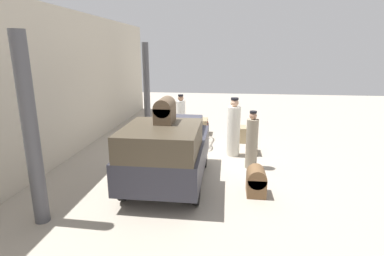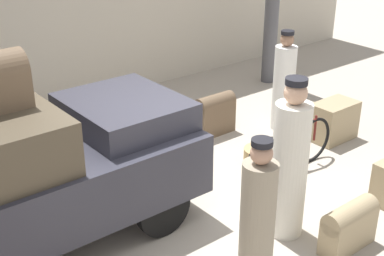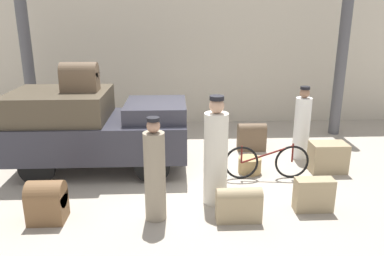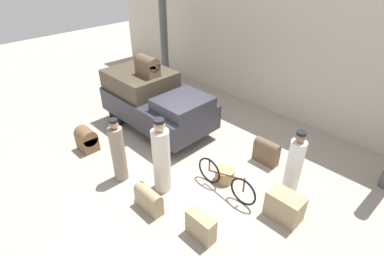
{
  "view_description": "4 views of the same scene",
  "coord_description": "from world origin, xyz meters",
  "px_view_note": "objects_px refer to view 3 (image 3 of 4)",
  "views": [
    {
      "loc": [
        -8.67,
        -0.86,
        3.25
      ],
      "look_at": [
        0.2,
        0.2,
        0.95
      ],
      "focal_mm": 28.0,
      "sensor_mm": 36.0,
      "label": 1
    },
    {
      "loc": [
        -3.51,
        -4.42,
        3.63
      ],
      "look_at": [
        0.2,
        0.2,
        0.95
      ],
      "focal_mm": 50.0,
      "sensor_mm": 36.0,
      "label": 2
    },
    {
      "loc": [
        -0.13,
        -6.88,
        3.08
      ],
      "look_at": [
        0.2,
        0.2,
        0.95
      ],
      "focal_mm": 35.0,
      "sensor_mm": 36.0,
      "label": 3
    },
    {
      "loc": [
        4.78,
        -4.31,
        4.93
      ],
      "look_at": [
        0.2,
        0.2,
        0.95
      ],
      "focal_mm": 28.0,
      "sensor_mm": 36.0,
      "label": 4
    }
  ],
  "objects_px": {
    "suitcase_small_leather": "(252,136)",
    "suitcase_tan_flat": "(314,195)",
    "trunk_on_truck_roof": "(80,77)",
    "trunk_barrel_dark": "(47,201)",
    "trunk_umber_medium": "(328,157)",
    "porter_carrying_trunk": "(302,126)",
    "wicker_basket": "(250,165)",
    "conductor_in_dark_uniform": "(155,173)",
    "porter_standing_middle": "(216,155)",
    "bicycle": "(267,162)",
    "trunk_large_brown": "(239,204)",
    "truck": "(96,126)"
  },
  "relations": [
    {
      "from": "bicycle",
      "to": "trunk_umber_medium",
      "type": "distance_m",
      "value": 1.38
    },
    {
      "from": "trunk_barrel_dark",
      "to": "truck",
      "type": "bearing_deg",
      "value": 80.4
    },
    {
      "from": "truck",
      "to": "wicker_basket",
      "type": "distance_m",
      "value": 3.26
    },
    {
      "from": "bicycle",
      "to": "suitcase_tan_flat",
      "type": "xyz_separation_m",
      "value": [
        0.47,
        -1.29,
        -0.07
      ]
    },
    {
      "from": "suitcase_tan_flat",
      "to": "trunk_on_truck_roof",
      "type": "distance_m",
      "value": 4.88
    },
    {
      "from": "wicker_basket",
      "to": "suitcase_tan_flat",
      "type": "height_order",
      "value": "suitcase_tan_flat"
    },
    {
      "from": "truck",
      "to": "bicycle",
      "type": "xyz_separation_m",
      "value": [
        3.41,
        -0.73,
        -0.57
      ]
    },
    {
      "from": "truck",
      "to": "conductor_in_dark_uniform",
      "type": "bearing_deg",
      "value": -58.53
    },
    {
      "from": "suitcase_small_leather",
      "to": "bicycle",
      "type": "bearing_deg",
      "value": -91.0
    },
    {
      "from": "conductor_in_dark_uniform",
      "to": "trunk_umber_medium",
      "type": "bearing_deg",
      "value": 26.57
    },
    {
      "from": "wicker_basket",
      "to": "conductor_in_dark_uniform",
      "type": "xyz_separation_m",
      "value": [
        -1.83,
        -1.73,
        0.6
      ]
    },
    {
      "from": "suitcase_small_leather",
      "to": "trunk_umber_medium",
      "type": "height_order",
      "value": "suitcase_small_leather"
    },
    {
      "from": "porter_standing_middle",
      "to": "truck",
      "type": "bearing_deg",
      "value": 144.38
    },
    {
      "from": "trunk_umber_medium",
      "to": "trunk_on_truck_roof",
      "type": "height_order",
      "value": "trunk_on_truck_roof"
    },
    {
      "from": "wicker_basket",
      "to": "porter_carrying_trunk",
      "type": "relative_size",
      "value": 0.29
    },
    {
      "from": "truck",
      "to": "bicycle",
      "type": "distance_m",
      "value": 3.54
    },
    {
      "from": "trunk_barrel_dark",
      "to": "trunk_umber_medium",
      "type": "xyz_separation_m",
      "value": [
        5.12,
        1.72,
        -0.03
      ]
    },
    {
      "from": "trunk_large_brown",
      "to": "trunk_on_truck_roof",
      "type": "height_order",
      "value": "trunk_on_truck_roof"
    },
    {
      "from": "conductor_in_dark_uniform",
      "to": "suitcase_small_leather",
      "type": "bearing_deg",
      "value": 54.93
    },
    {
      "from": "trunk_on_truck_roof",
      "to": "suitcase_tan_flat",
      "type": "bearing_deg",
      "value": -26.09
    },
    {
      "from": "trunk_umber_medium",
      "to": "truck",
      "type": "bearing_deg",
      "value": 174.87
    },
    {
      "from": "porter_carrying_trunk",
      "to": "trunk_umber_medium",
      "type": "xyz_separation_m",
      "value": [
        0.31,
        -0.79,
        -0.44
      ]
    },
    {
      "from": "porter_carrying_trunk",
      "to": "trunk_barrel_dark",
      "type": "height_order",
      "value": "porter_carrying_trunk"
    },
    {
      "from": "suitcase_small_leather",
      "to": "suitcase_tan_flat",
      "type": "height_order",
      "value": "suitcase_small_leather"
    },
    {
      "from": "wicker_basket",
      "to": "trunk_large_brown",
      "type": "xyz_separation_m",
      "value": [
        -0.54,
        -1.87,
        0.13
      ]
    },
    {
      "from": "bicycle",
      "to": "suitcase_small_leather",
      "type": "distance_m",
      "value": 1.61
    },
    {
      "from": "porter_standing_middle",
      "to": "trunk_on_truck_roof",
      "type": "distance_m",
      "value": 3.22
    },
    {
      "from": "truck",
      "to": "bicycle",
      "type": "relative_size",
      "value": 2.09
    },
    {
      "from": "porter_carrying_trunk",
      "to": "porter_standing_middle",
      "type": "bearing_deg",
      "value": -136.64
    },
    {
      "from": "porter_standing_middle",
      "to": "porter_carrying_trunk",
      "type": "xyz_separation_m",
      "value": [
        2.14,
        2.02,
        -0.11
      ]
    },
    {
      "from": "bicycle",
      "to": "wicker_basket",
      "type": "distance_m",
      "value": 0.45
    },
    {
      "from": "bicycle",
      "to": "porter_carrying_trunk",
      "type": "distance_m",
      "value": 1.55
    },
    {
      "from": "suitcase_tan_flat",
      "to": "trunk_barrel_dark",
      "type": "bearing_deg",
      "value": -178.25
    },
    {
      "from": "trunk_on_truck_roof",
      "to": "bicycle",
      "type": "bearing_deg",
      "value": -11.24
    },
    {
      "from": "suitcase_small_leather",
      "to": "suitcase_tan_flat",
      "type": "xyz_separation_m",
      "value": [
        0.44,
        -2.9,
        -0.08
      ]
    },
    {
      "from": "trunk_on_truck_roof",
      "to": "trunk_barrel_dark",
      "type": "bearing_deg",
      "value": -93.34
    },
    {
      "from": "wicker_basket",
      "to": "trunk_barrel_dark",
      "type": "xyz_separation_m",
      "value": [
        -3.51,
        -1.73,
        0.18
      ]
    },
    {
      "from": "suitcase_small_leather",
      "to": "trunk_large_brown",
      "type": "xyz_separation_m",
      "value": [
        -0.84,
        -3.17,
        -0.06
      ]
    },
    {
      "from": "trunk_umber_medium",
      "to": "trunk_large_brown",
      "type": "bearing_deg",
      "value": -139.08
    },
    {
      "from": "bicycle",
      "to": "trunk_on_truck_roof",
      "type": "height_order",
      "value": "trunk_on_truck_roof"
    },
    {
      "from": "bicycle",
      "to": "trunk_on_truck_roof",
      "type": "distance_m",
      "value": 4.05
    },
    {
      "from": "suitcase_small_leather",
      "to": "trunk_large_brown",
      "type": "distance_m",
      "value": 3.28
    },
    {
      "from": "porter_standing_middle",
      "to": "suitcase_tan_flat",
      "type": "distance_m",
      "value": 1.72
    },
    {
      "from": "suitcase_tan_flat",
      "to": "trunk_on_truck_roof",
      "type": "height_order",
      "value": "trunk_on_truck_roof"
    },
    {
      "from": "porter_carrying_trunk",
      "to": "bicycle",
      "type": "bearing_deg",
      "value": -133.24
    },
    {
      "from": "porter_carrying_trunk",
      "to": "suitcase_tan_flat",
      "type": "xyz_separation_m",
      "value": [
        -0.56,
        -2.39,
        -0.47
      ]
    },
    {
      "from": "trunk_large_brown",
      "to": "suitcase_small_leather",
      "type": "bearing_deg",
      "value": 75.22
    },
    {
      "from": "suitcase_small_leather",
      "to": "trunk_umber_medium",
      "type": "distance_m",
      "value": 1.86
    },
    {
      "from": "conductor_in_dark_uniform",
      "to": "porter_standing_middle",
      "type": "height_order",
      "value": "porter_standing_middle"
    },
    {
      "from": "bicycle",
      "to": "wicker_basket",
      "type": "bearing_deg",
      "value": 131.26
    }
  ]
}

